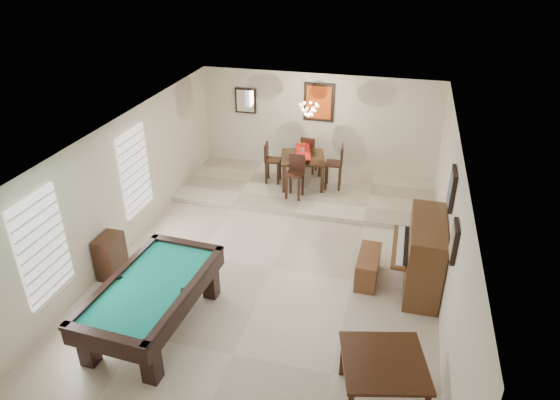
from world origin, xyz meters
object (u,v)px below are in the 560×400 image
at_px(dining_chair_north, 309,154).
at_px(dining_chair_west, 273,163).
at_px(square_table, 382,381).
at_px(piano_bench, 368,267).
at_px(pool_table, 154,306).
at_px(apothecary_chest, 111,256).
at_px(chandelier, 309,105).
at_px(dining_table, 303,168).
at_px(flower_vase, 303,147).
at_px(upright_piano, 415,254).
at_px(dining_chair_south, 295,177).
at_px(dining_chair_east, 334,167).

height_order(dining_chair_north, dining_chair_west, dining_chair_west).
xyz_separation_m(square_table, piano_bench, (-0.43, 2.69, -0.11)).
height_order(pool_table, dining_chair_west, dining_chair_west).
height_order(square_table, dining_chair_west, dining_chair_west).
distance_m(apothecary_chest, chandelier, 5.27).
bearing_deg(dining_chair_west, square_table, -158.30).
relative_size(dining_table, dining_chair_west, 1.04).
bearing_deg(flower_vase, dining_chair_west, -177.11).
height_order(dining_chair_north, chandelier, chandelier).
relative_size(upright_piano, chandelier, 2.64).
xyz_separation_m(piano_bench, flower_vase, (-1.92, 3.30, 0.84)).
xyz_separation_m(dining_chair_south, dining_chair_east, (0.78, 0.73, 0.03)).
xyz_separation_m(dining_table, dining_chair_east, (0.75, 0.01, 0.11)).
xyz_separation_m(pool_table, dining_table, (1.22, 5.40, 0.14)).
bearing_deg(upright_piano, piano_bench, -179.29).
bearing_deg(chandelier, dining_table, 124.31).
xyz_separation_m(apothecary_chest, dining_table, (2.62, 4.34, 0.14)).
xyz_separation_m(upright_piano, apothecary_chest, (-5.32, -1.05, -0.25)).
distance_m(dining_chair_north, dining_chair_west, 1.09).
xyz_separation_m(upright_piano, flower_vase, (-2.70, 3.29, 0.44)).
relative_size(upright_piano, dining_chair_west, 1.60).
relative_size(pool_table, dining_chair_west, 2.49).
distance_m(dining_table, chandelier, 1.68).
distance_m(piano_bench, dining_chair_west, 4.22).
bearing_deg(piano_bench, dining_chair_west, 129.03).
bearing_deg(dining_chair_south, dining_chair_west, 141.24).
bearing_deg(dining_chair_north, flower_vase, 94.53).
relative_size(piano_bench, dining_chair_east, 0.87).
relative_size(dining_table, dining_chair_east, 0.96).
bearing_deg(dining_table, pool_table, -102.70).
relative_size(square_table, piano_bench, 1.13).
xyz_separation_m(pool_table, piano_bench, (3.13, 2.10, -0.15)).
xyz_separation_m(upright_piano, dining_chair_west, (-3.43, 3.26, -0.04)).
height_order(upright_piano, dining_table, upright_piano).
height_order(upright_piano, dining_chair_south, upright_piano).
height_order(dining_chair_south, dining_chair_west, dining_chair_south).
bearing_deg(piano_bench, dining_chair_south, 127.04).
bearing_deg(dining_chair_north, dining_chair_west, 52.38).
distance_m(dining_chair_south, dining_chair_west, 0.98).
distance_m(flower_vase, dining_chair_south, 0.86).
bearing_deg(upright_piano, square_table, -97.42).
xyz_separation_m(pool_table, apothecary_chest, (-1.40, 1.06, -0.00)).
bearing_deg(dining_chair_east, dining_chair_north, -139.32).
xyz_separation_m(flower_vase, dining_chair_west, (-0.73, -0.04, -0.48)).
bearing_deg(dining_chair_south, flower_vase, 93.22).
bearing_deg(flower_vase, dining_chair_east, 0.49).
bearing_deg(dining_chair_north, dining_table, 94.53).
height_order(pool_table, chandelier, chandelier).
distance_m(flower_vase, dining_chair_west, 0.88).
xyz_separation_m(square_table, dining_table, (-2.35, 5.99, 0.18)).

